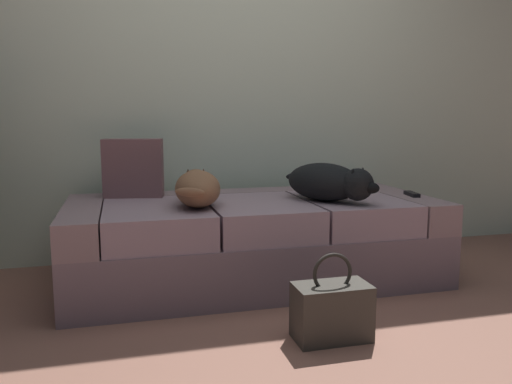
% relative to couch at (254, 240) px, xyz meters
% --- Properties ---
extents(ground_plane, '(10.00, 10.00, 0.00)m').
position_rel_couch_xyz_m(ground_plane, '(0.00, -1.02, -0.23)').
color(ground_plane, '#90604F').
extents(back_wall, '(6.40, 0.10, 2.80)m').
position_rel_couch_xyz_m(back_wall, '(0.00, 0.64, 1.17)').
color(back_wall, silver).
rests_on(back_wall, ground).
extents(couch, '(2.07, 0.95, 0.47)m').
position_rel_couch_xyz_m(couch, '(0.00, 0.00, 0.00)').
color(couch, slate).
rests_on(couch, ground).
extents(dog_tan, '(0.28, 0.56, 0.19)m').
position_rel_couch_xyz_m(dog_tan, '(-0.34, -0.12, 0.33)').
color(dog_tan, '#8C5F41').
rests_on(dog_tan, couch).
extents(dog_dark, '(0.47, 0.58, 0.21)m').
position_rel_couch_xyz_m(dog_dark, '(0.39, -0.17, 0.34)').
color(dog_dark, black).
rests_on(dog_dark, couch).
extents(tv_remote, '(0.07, 0.16, 0.02)m').
position_rel_couch_xyz_m(tv_remote, '(0.95, -0.12, 0.25)').
color(tv_remote, black).
rests_on(tv_remote, couch).
extents(throw_pillow, '(0.36, 0.18, 0.34)m').
position_rel_couch_xyz_m(throw_pillow, '(-0.66, 0.27, 0.41)').
color(throw_pillow, '#775356').
rests_on(throw_pillow, couch).
extents(handbag, '(0.32, 0.18, 0.38)m').
position_rel_couch_xyz_m(handbag, '(0.11, -0.87, -0.11)').
color(handbag, '#3B3831').
rests_on(handbag, ground).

